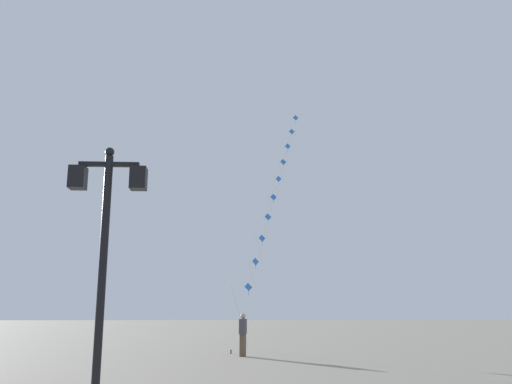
% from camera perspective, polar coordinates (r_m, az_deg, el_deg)
% --- Properties ---
extents(ground_plane, '(160.00, 160.00, 0.00)m').
position_cam_1_polar(ground_plane, '(23.00, -3.51, -17.07)').
color(ground_plane, gray).
extents(twin_lantern_lamp_post, '(1.34, 0.28, 4.67)m').
position_cam_1_polar(twin_lantern_lamp_post, '(9.56, -15.83, -3.63)').
color(twin_lantern_lamp_post, black).
rests_on(twin_lantern_lamp_post, ground_plane).
extents(kite_train, '(4.50, 10.03, 14.66)m').
position_cam_1_polar(kite_train, '(29.77, 1.77, -0.96)').
color(kite_train, brown).
rests_on(kite_train, ground_plane).
extents(kite_flyer, '(0.34, 0.63, 1.71)m').
position_cam_1_polar(kite_flyer, '(22.52, -1.41, -14.88)').
color(kite_flyer, brown).
rests_on(kite_flyer, ground_plane).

